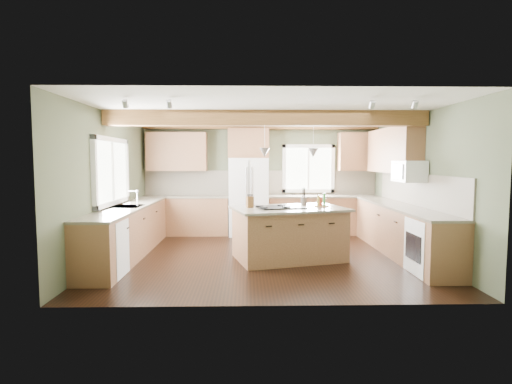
{
  "coord_description": "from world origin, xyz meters",
  "views": [
    {
      "loc": [
        -0.34,
        -7.17,
        1.74
      ],
      "look_at": [
        -0.17,
        0.3,
        1.15
      ],
      "focal_mm": 28.0,
      "sensor_mm": 36.0,
      "label": 1
    }
  ],
  "objects": [
    {
      "name": "wall_right",
      "position": [
        2.8,
        0.0,
        1.3
      ],
      "size": [
        0.0,
        5.0,
        5.0
      ],
      "primitive_type": "plane",
      "rotation": [
        1.57,
        0.0,
        -1.57
      ],
      "color": "#4B543B",
      "rests_on": "ground"
    },
    {
      "name": "base_cab_back_right",
      "position": [
        1.49,
        2.2,
        0.44
      ],
      "size": [
        2.62,
        0.6,
        0.88
      ],
      "primitive_type": "cube",
      "color": "brown",
      "rests_on": "floor"
    },
    {
      "name": "upper_cab_over_fridge",
      "position": [
        -0.3,
        2.33,
        2.15
      ],
      "size": [
        0.96,
        0.35,
        0.7
      ],
      "primitive_type": "cube",
      "color": "brown",
      "rests_on": "wall_back"
    },
    {
      "name": "upper_cab_right",
      "position": [
        2.62,
        0.9,
        1.95
      ],
      "size": [
        0.35,
        2.2,
        0.9
      ],
      "primitive_type": "cube",
      "color": "brown",
      "rests_on": "wall_right"
    },
    {
      "name": "cooktop",
      "position": [
        0.25,
        -0.26,
        0.93
      ],
      "size": [
        0.89,
        0.7,
        0.02
      ],
      "primitive_type": "cube",
      "rotation": [
        0.0,
        0.0,
        0.26
      ],
      "color": "black",
      "rests_on": "island_top"
    },
    {
      "name": "wall_back",
      "position": [
        0.0,
        2.5,
        1.3
      ],
      "size": [
        5.6,
        0.0,
        5.6
      ],
      "primitive_type": "plane",
      "rotation": [
        1.57,
        0.0,
        0.0
      ],
      "color": "#4B543B",
      "rests_on": "ground"
    },
    {
      "name": "pendant_left",
      "position": [
        -0.04,
        -0.33,
        1.88
      ],
      "size": [
        0.18,
        0.18,
        0.16
      ],
      "primitive_type": "cone",
      "rotation": [
        3.14,
        0.0,
        0.0
      ],
      "color": "#B2B2B7",
      "rests_on": "ceiling"
    },
    {
      "name": "island",
      "position": [
        0.4,
        -0.22,
        0.44
      ],
      "size": [
        2.02,
        1.52,
        0.88
      ],
      "primitive_type": "cube",
      "rotation": [
        0.0,
        0.0,
        0.26
      ],
      "color": "brown",
      "rests_on": "floor"
    },
    {
      "name": "sink",
      "position": [
        -2.5,
        0.05,
        0.91
      ],
      "size": [
        0.5,
        0.65,
        0.03
      ],
      "primitive_type": "cube",
      "color": "#262628",
      "rests_on": "counter_left"
    },
    {
      "name": "ceiling",
      "position": [
        0.0,
        0.0,
        2.6
      ],
      "size": [
        5.6,
        5.6,
        0.0
      ],
      "primitive_type": "plane",
      "rotation": [
        3.14,
        0.0,
        0.0
      ],
      "color": "silver",
      "rests_on": "wall_back"
    },
    {
      "name": "knife_block",
      "position": [
        -0.29,
        -0.21,
        1.02
      ],
      "size": [
        0.14,
        0.12,
        0.19
      ],
      "primitive_type": "cube",
      "rotation": [
        0.0,
        0.0,
        0.37
      ],
      "color": "brown",
      "rests_on": "island_top"
    },
    {
      "name": "base_cab_left",
      "position": [
        -2.5,
        0.05,
        0.44
      ],
      "size": [
        0.6,
        3.7,
        0.88
      ],
      "primitive_type": "cube",
      "color": "brown",
      "rests_on": "floor"
    },
    {
      "name": "upper_cab_back_corner",
      "position": [
        2.3,
        2.33,
        1.95
      ],
      "size": [
        0.9,
        0.35,
        0.9
      ],
      "primitive_type": "cube",
      "color": "brown",
      "rests_on": "wall_back"
    },
    {
      "name": "base_cab_back_left",
      "position": [
        -1.79,
        2.2,
        0.44
      ],
      "size": [
        2.02,
        0.6,
        0.88
      ],
      "primitive_type": "cube",
      "color": "brown",
      "rests_on": "floor"
    },
    {
      "name": "upper_cab_back_left",
      "position": [
        -1.99,
        2.33,
        1.95
      ],
      "size": [
        1.4,
        0.35,
        0.9
      ],
      "primitive_type": "cube",
      "color": "brown",
      "rests_on": "wall_back"
    },
    {
      "name": "window_back",
      "position": [
        1.15,
        2.48,
        1.55
      ],
      "size": [
        1.1,
        0.04,
        1.0
      ],
      "primitive_type": "cube",
      "color": "white",
      "rests_on": "wall_back"
    },
    {
      "name": "pendant_right",
      "position": [
        0.84,
        -0.1,
        1.88
      ],
      "size": [
        0.18,
        0.18,
        0.16
      ],
      "primitive_type": "cone",
      "rotation": [
        3.14,
        0.0,
        0.0
      ],
      "color": "#B2B2B7",
      "rests_on": "ceiling"
    },
    {
      "name": "base_cab_right",
      "position": [
        2.5,
        0.05,
        0.44
      ],
      "size": [
        0.6,
        3.7,
        0.88
      ],
      "primitive_type": "cube",
      "color": "brown",
      "rests_on": "floor"
    },
    {
      "name": "soffit_trim",
      "position": [
        0.0,
        2.4,
        2.54
      ],
      "size": [
        5.55,
        0.2,
        0.1
      ],
      "primitive_type": "cube",
      "color": "#513317",
      "rests_on": "ceiling"
    },
    {
      "name": "backsplash_right",
      "position": [
        2.78,
        0.05,
        1.21
      ],
      "size": [
        0.03,
        3.7,
        0.58
      ],
      "primitive_type": "cube",
      "color": "brown",
      "rests_on": "wall_right"
    },
    {
      "name": "utensil_crock",
      "position": [
        0.72,
        0.17,
        0.99
      ],
      "size": [
        0.13,
        0.13,
        0.15
      ],
      "primitive_type": "cylinder",
      "rotation": [
        0.0,
        0.0,
        0.26
      ],
      "color": "#493E3A",
      "rests_on": "island_top"
    },
    {
      "name": "counter_left",
      "position": [
        -2.5,
        0.05,
        0.9
      ],
      "size": [
        0.64,
        3.74,
        0.04
      ],
      "primitive_type": "cube",
      "color": "brown",
      "rests_on": "base_cab_left"
    },
    {
      "name": "floor",
      "position": [
        0.0,
        0.0,
        0.0
      ],
      "size": [
        5.6,
        5.6,
        0.0
      ],
      "primitive_type": "plane",
      "color": "black",
      "rests_on": "ground"
    },
    {
      "name": "microwave",
      "position": [
        2.58,
        -0.05,
        1.55
      ],
      "size": [
        0.4,
        0.7,
        0.38
      ],
      "primitive_type": "cube",
      "color": "white",
      "rests_on": "wall_right"
    },
    {
      "name": "counter_back_left",
      "position": [
        -1.79,
        2.2,
        0.9
      ],
      "size": [
        2.06,
        0.64,
        0.04
      ],
      "primitive_type": "cube",
      "color": "brown",
      "rests_on": "base_cab_back_left"
    },
    {
      "name": "island_top",
      "position": [
        0.4,
        -0.22,
        0.9
      ],
      "size": [
        2.17,
        1.67,
        0.04
      ],
      "primitive_type": "cube",
      "rotation": [
        0.0,
        0.0,
        0.26
      ],
      "color": "brown",
      "rests_on": "island"
    },
    {
      "name": "dishwasher",
      "position": [
        -2.49,
        -1.25,
        0.43
      ],
      "size": [
        0.6,
        0.6,
        0.84
      ],
      "primitive_type": "cube",
      "color": "white",
      "rests_on": "floor"
    },
    {
      "name": "faucet",
      "position": [
        -2.32,
        0.05,
        1.05
      ],
      "size": [
        0.02,
        0.02,
        0.28
      ],
      "primitive_type": "cylinder",
      "color": "#B2B2B7",
      "rests_on": "sink"
    },
    {
      "name": "bottle_tray",
      "position": [
        1.0,
        -0.11,
        1.04
      ],
      "size": [
        0.29,
        0.29,
        0.23
      ],
      "primitive_type": null,
      "rotation": [
        0.0,
        0.0,
        0.16
      ],
      "color": "brown",
      "rests_on": "island_top"
    },
    {
      "name": "oven",
      "position": [
        2.49,
        -1.25,
        0.43
      ],
      "size": [
        0.6,
        0.72,
        0.84
      ],
      "primitive_type": "cube",
      "color": "white",
      "rests_on": "floor"
    },
    {
      "name": "counter_back_right",
      "position": [
        1.49,
        2.2,
        0.9
      ],
      "size": [
        2.66,
        0.64,
        0.04
      ],
      "primitive_type": "cube",
      "color": "brown",
      "rests_on": "base_cab_back_right"
    },
    {
      "name": "window_left",
      "position": [
        -2.78,
        0.05,
        1.55
      ],
      "size": [
        0.04,
        1.6,
        1.05
      ],
      "primitive_type": "cube",
      "color": "white",
      "rests_on": "wall_left"
    },
    {
      "name": "refrigerator",
      "position": [
        -0.3,
        2.12,
        0.9
      ],
      "size": [
        0.9,
        0.74,
        1.8
      ],
      "primitive_type": "cube",
      "color": "silver",
      "rests_on": "floor"
    },
    {
      "name": "counter_right",
      "position": [
        2.5,
        0.05,
        0.9
      ],
      "size": [
        0.64,
        3.74,
        0.04
      ],
      "primitive_type": "cube",
      "color": "brown",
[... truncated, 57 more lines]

